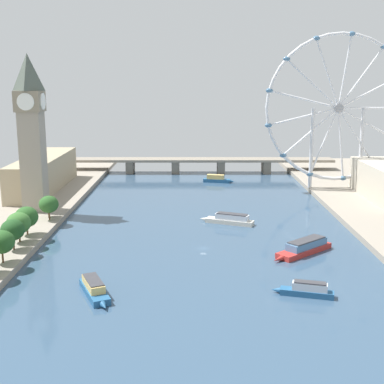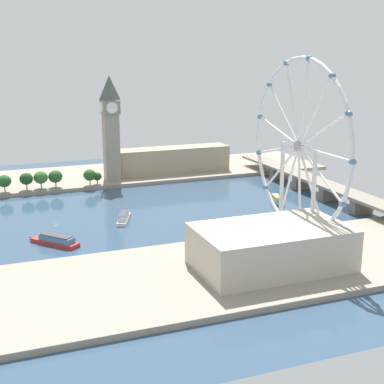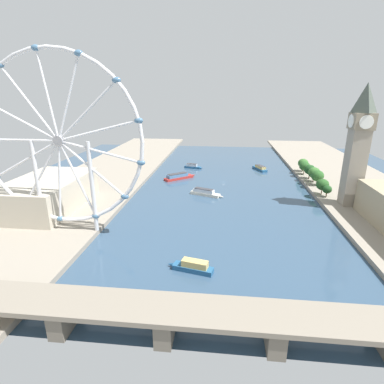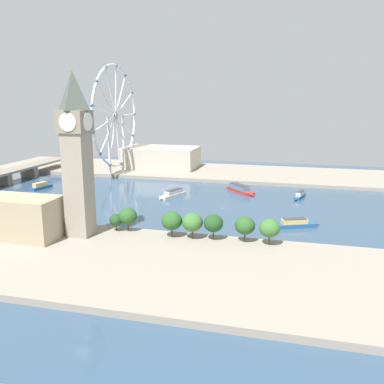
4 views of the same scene
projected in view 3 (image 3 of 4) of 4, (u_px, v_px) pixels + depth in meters
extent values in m
plane|color=#334C66|center=(223.00, 182.00, 294.81)|extent=(409.90, 409.90, 0.00)
cube|color=gray|center=(353.00, 184.00, 282.28)|extent=(90.00, 520.00, 3.00)
cube|color=gray|center=(104.00, 177.00, 306.41)|extent=(90.00, 520.00, 3.00)
cube|color=gray|center=(354.00, 168.00, 219.34)|extent=(12.07, 12.07, 55.32)
cube|color=gray|center=(362.00, 121.00, 208.98)|extent=(14.00, 14.00, 11.29)
pyramid|color=#4C564C|center=(366.00, 98.00, 204.16)|extent=(12.67, 12.67, 19.68)
cylinder|color=white|center=(367.00, 122.00, 202.14)|extent=(9.17, 0.50, 9.17)
cylinder|color=white|center=(358.00, 120.00, 215.82)|extent=(9.17, 0.50, 9.17)
cylinder|color=white|center=(351.00, 121.00, 209.71)|extent=(0.50, 9.17, 9.17)
cylinder|color=white|center=(373.00, 121.00, 208.25)|extent=(0.50, 9.17, 9.17)
cylinder|color=#513823|center=(302.00, 169.00, 322.41)|extent=(0.80, 0.80, 4.59)
ellipsoid|color=#386B2D|center=(303.00, 163.00, 320.39)|extent=(10.49, 10.49, 9.45)
cylinder|color=#513823|center=(304.00, 172.00, 310.61)|extent=(0.80, 0.80, 4.51)
ellipsoid|color=#285623|center=(305.00, 166.00, 308.60)|extent=(10.48, 10.48, 9.43)
cylinder|color=#513823|center=(309.00, 176.00, 295.00)|extent=(0.80, 0.80, 4.82)
ellipsoid|color=#1E471E|center=(310.00, 170.00, 292.97)|extent=(10.30, 10.30, 9.27)
cylinder|color=#513823|center=(313.00, 179.00, 284.49)|extent=(0.80, 0.80, 4.54)
ellipsoid|color=#386B2D|center=(314.00, 173.00, 282.42)|extent=(10.96, 10.96, 9.86)
cylinder|color=#513823|center=(317.00, 183.00, 273.80)|extent=(0.80, 0.80, 4.38)
ellipsoid|color=#285623|center=(317.00, 176.00, 271.75)|extent=(11.02, 11.02, 9.92)
cylinder|color=#513823|center=(321.00, 192.00, 248.97)|extent=(0.80, 0.80, 4.47)
ellipsoid|color=#285623|center=(322.00, 184.00, 247.02)|extent=(10.16, 10.16, 9.14)
cylinder|color=#513823|center=(326.00, 195.00, 242.99)|extent=(0.80, 0.80, 3.54)
ellipsoid|color=#1E471E|center=(327.00, 189.00, 241.53)|extent=(7.28, 7.28, 6.55)
torus|color=silver|center=(59.00, 141.00, 169.83)|extent=(97.90, 2.21, 97.90)
cylinder|color=#99999E|center=(59.00, 141.00, 169.83)|extent=(5.74, 3.00, 5.74)
cylinder|color=silver|center=(19.00, 140.00, 172.24)|extent=(47.84, 1.33, 1.33)
cylinder|color=silver|center=(20.00, 120.00, 168.50)|extent=(42.98, 1.33, 23.41)
cylinder|color=silver|center=(30.00, 104.00, 165.07)|extent=(28.27, 1.33, 40.13)
cylinder|color=silver|center=(48.00, 96.00, 162.73)|extent=(7.08, 1.33, 47.66)
cylinder|color=silver|center=(68.00, 99.00, 162.02)|extent=(18.21, 1.33, 45.21)
cylinder|color=silver|center=(86.00, 112.00, 163.09)|extent=(36.69, 1.33, 32.72)
cylinder|color=silver|center=(98.00, 131.00, 165.71)|extent=(46.77, 1.33, 12.74)
cylinder|color=silver|center=(100.00, 152.00, 169.27)|extent=(46.77, 1.33, 12.74)
cylinder|color=silver|center=(92.00, 169.00, 172.96)|extent=(36.69, 1.33, 32.72)
cylinder|color=silver|center=(78.00, 180.00, 175.94)|extent=(18.21, 1.33, 45.21)
cylinder|color=silver|center=(60.00, 181.00, 177.51)|extent=(7.08, 1.33, 47.66)
cylinder|color=silver|center=(41.00, 174.00, 177.32)|extent=(28.27, 1.33, 40.13)
cylinder|color=silver|center=(27.00, 159.00, 175.42)|extent=(42.98, 1.33, 23.41)
ellipsoid|color=teal|center=(0.00, 65.00, 160.31)|extent=(4.80, 3.20, 3.20)
ellipsoid|color=teal|center=(35.00, 48.00, 155.63)|extent=(4.80, 3.20, 3.20)
ellipsoid|color=teal|center=(78.00, 53.00, 154.20)|extent=(4.80, 3.20, 3.20)
ellipsoid|color=teal|center=(116.00, 80.00, 156.35)|extent=(4.80, 3.20, 3.20)
ellipsoid|color=teal|center=(139.00, 121.00, 161.59)|extent=(4.80, 3.20, 3.20)
ellipsoid|color=teal|center=(141.00, 163.00, 168.72)|extent=(4.80, 3.20, 3.20)
ellipsoid|color=teal|center=(125.00, 197.00, 176.10)|extent=(4.80, 3.20, 3.20)
ellipsoid|color=teal|center=(96.00, 216.00, 182.04)|extent=(4.80, 3.20, 3.20)
ellipsoid|color=teal|center=(60.00, 219.00, 185.19)|extent=(4.80, 3.20, 3.20)
ellipsoid|color=teal|center=(25.00, 205.00, 184.81)|extent=(4.80, 3.20, 3.20)
cylinder|color=silver|center=(38.00, 186.00, 179.92)|extent=(2.40, 2.40, 54.02)
cylinder|color=silver|center=(92.00, 188.00, 176.55)|extent=(2.40, 2.40, 54.02)
cube|color=#BCB29E|center=(48.00, 193.00, 219.04)|extent=(45.06, 75.30, 21.07)
cube|color=gray|center=(220.00, 313.00, 103.90)|extent=(221.90, 17.45, 2.00)
cube|color=#70685B|center=(274.00, 331.00, 103.86)|extent=(6.00, 15.71, 9.81)
cube|color=#70685B|center=(166.00, 323.00, 107.63)|extent=(6.00, 15.71, 9.81)
cube|color=#70685B|center=(66.00, 315.00, 111.40)|extent=(6.00, 15.71, 9.81)
cube|color=#235684|center=(193.00, 167.00, 348.54)|extent=(19.24, 8.89, 2.21)
cone|color=#235684|center=(202.00, 168.00, 344.82)|extent=(3.84, 3.01, 2.21)
cube|color=silver|center=(192.00, 165.00, 348.09)|extent=(12.77, 6.57, 2.74)
cube|color=#38383D|center=(192.00, 164.00, 347.60)|extent=(11.54, 6.09, 0.46)
cube|color=beige|center=(205.00, 194.00, 256.48)|extent=(26.10, 15.09, 2.35)
cone|color=beige|center=(222.00, 197.00, 249.84)|extent=(5.17, 3.90, 2.35)
cube|color=silver|center=(204.00, 191.00, 256.24)|extent=(18.39, 11.27, 2.89)
cube|color=#38383D|center=(204.00, 189.00, 255.71)|extent=(16.65, 10.38, 0.50)
cube|color=#B22D28|center=(179.00, 178.00, 305.04)|extent=(28.12, 25.84, 2.39)
cone|color=#B22D28|center=(193.00, 175.00, 314.72)|extent=(5.73, 5.42, 2.39)
cube|color=teal|center=(177.00, 175.00, 303.35)|extent=(20.80, 19.26, 3.10)
cube|color=#38383D|center=(177.00, 174.00, 302.78)|extent=(18.94, 17.59, 0.54)
cube|color=#235684|center=(260.00, 169.00, 339.91)|extent=(14.88, 23.48, 2.44)
cone|color=#235684|center=(254.00, 166.00, 352.00)|extent=(3.91, 4.78, 2.44)
cube|color=#DBB766|center=(260.00, 167.00, 338.08)|extent=(10.83, 15.98, 2.67)
cube|color=#38383D|center=(260.00, 166.00, 337.60)|extent=(9.99, 14.49, 0.39)
cube|color=#235684|center=(193.00, 269.00, 147.49)|extent=(20.54, 9.85, 2.55)
cone|color=#235684|center=(171.00, 264.00, 151.16)|extent=(4.07, 3.32, 2.55)
cube|color=#DBB766|center=(195.00, 264.00, 146.27)|extent=(13.28, 7.32, 3.28)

